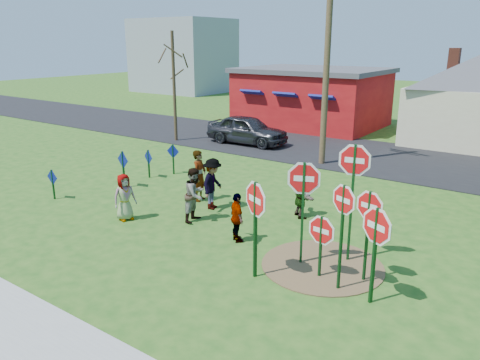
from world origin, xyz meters
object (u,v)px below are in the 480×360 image
Objects in this scene: stop_sign_d at (369,214)px; utility_pole at (327,59)px; stop_sign_a at (256,208)px; stop_sign_b at (354,173)px; suv at (247,130)px; person_b at (199,176)px; person_a at (125,197)px; stop_sign_c at (343,213)px.

stop_sign_d is 11.82m from utility_pole.
stop_sign_b reaches higher than stop_sign_a.
stop_sign_b is at bearing -136.69° from suv.
utility_pole reaches higher than person_b.
person_a is at bearing -166.01° from suv.
person_a is 12.42m from suv.
person_b is 9.93m from suv.
stop_sign_b is 15.00m from suv.
stop_sign_a is at bearing -82.14° from person_a.
stop_sign_b reaches higher than person_a.
stop_sign_a is at bearing -140.93° from person_b.
suv is at bearing 154.33° from stop_sign_c.
stop_sign_c is 1.75× the size of person_a.
stop_sign_d is 0.52× the size of suv.
utility_pole is at bearing -24.05° from person_b.
person_b is (-7.20, 2.33, -0.81)m from stop_sign_d.
person_a is at bearing -158.98° from stop_sign_c.
stop_sign_d is at bearing -69.95° from person_a.
stop_sign_a is at bearing -135.70° from stop_sign_d.
suv is (-10.53, 10.56, -1.61)m from stop_sign_b.
stop_sign_a is at bearing -140.10° from stop_sign_c.
person_b is at bearing 1.40° from person_a.
suv is at bearing 163.69° from utility_pole.
person_b is 8.53m from utility_pole.
stop_sign_c is at bearing -101.06° from stop_sign_d.
stop_sign_a is 1.08× the size of stop_sign_d.
stop_sign_a is 0.56× the size of suv.
stop_sign_a is 2.69m from stop_sign_d.
person_a is 0.82× the size of person_b.
person_b is at bearing 155.69° from stop_sign_b.
stop_sign_b is at bearing 146.45° from stop_sign_d.
stop_sign_c reaches higher than person_a.
stop_sign_a is at bearing -72.40° from utility_pole.
person_b is at bearing 167.72° from stop_sign_a.
stop_sign_b is at bearing -60.43° from utility_pole.
stop_sign_b is 1.37× the size of stop_sign_d.
suv is (-8.98, 12.76, -0.97)m from stop_sign_a.
person_b is at bearing 178.08° from stop_sign_c.
stop_sign_b is 1.77× the size of person_b.
person_a is 11.35m from utility_pole.
stop_sign_a is at bearing -146.45° from suv.
person_a is (-5.64, 0.79, -1.04)m from stop_sign_a.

